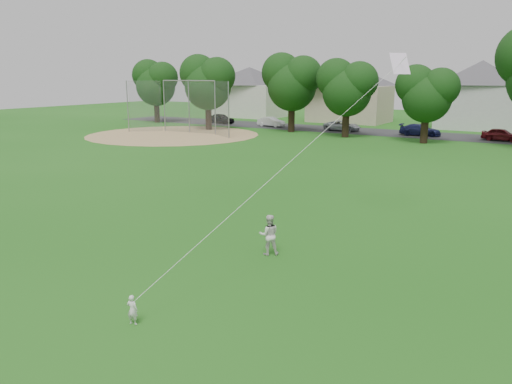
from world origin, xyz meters
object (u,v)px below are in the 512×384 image
Objects in this scene: older_boy at (269,235)px; baseball_backstop at (186,107)px; toddler at (132,310)px; kite at (297,155)px.

older_boy is 0.11× the size of baseball_backstop.
baseball_backstop reaches higher than toddler.
toddler is 43.01m from baseball_backstop.
baseball_backstop is (-26.58, 33.73, 2.39)m from toddler.
baseball_backstop is (-27.87, 27.41, -0.80)m from kite.
kite reaches higher than older_boy.
baseball_backstop reaches higher than older_boy.
toddler is 0.06× the size of baseball_backstop.
kite is at bearing -44.52° from baseball_backstop.
baseball_backstop is at bearing -65.40° from toddler.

